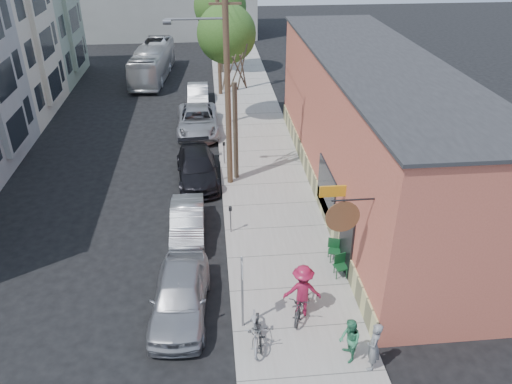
{
  "coord_description": "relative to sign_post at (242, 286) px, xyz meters",
  "views": [
    {
      "loc": [
        1.6,
        -15.98,
        12.23
      ],
      "look_at": [
        3.43,
        2.83,
        1.5
      ],
      "focal_mm": 35.0,
      "sensor_mm": 36.0,
      "label": 1
    }
  ],
  "objects": [
    {
      "name": "car_0",
      "position": [
        -2.07,
        0.97,
        -1.05
      ],
      "size": [
        2.19,
        4.73,
        1.57
      ],
      "primitive_type": "imported",
      "rotation": [
        0.0,
        0.0,
        -0.07
      ],
      "color": "#9999A0",
      "rests_on": "ground"
    },
    {
      "name": "patron_green",
      "position": [
        3.11,
        -1.72,
        -0.92
      ],
      "size": [
        0.61,
        0.77,
        1.52
      ],
      "primitive_type": "imported",
      "rotation": [
        0.0,
        0.0,
        -1.52
      ],
      "color": "#317C55",
      "rests_on": "sidewalk"
    },
    {
      "name": "car_3",
      "position": [
        -1.55,
        17.19,
        -1.08
      ],
      "size": [
        2.61,
        5.49,
        1.51
      ],
      "primitive_type": "imported",
      "rotation": [
        0.0,
        0.0,
        0.02
      ],
      "color": "#A1A2A9",
      "rests_on": "ground"
    },
    {
      "name": "cafe_building",
      "position": [
        6.64,
        8.72,
        1.47
      ],
      "size": [
        6.6,
        20.2,
        6.61
      ],
      "color": "#BB5945",
      "rests_on": "ground"
    },
    {
      "name": "utility_pole_far",
      "position": [
        0.1,
        24.12,
        3.51
      ],
      "size": [
        1.8,
        0.28,
        10.0
      ],
      "color": "#503A28",
      "rests_on": "sidewalk"
    },
    {
      "name": "parking_meter_near",
      "position": [
        -0.1,
        5.6,
        -0.85
      ],
      "size": [
        0.14,
        0.14,
        1.24
      ],
      "color": "slate",
      "rests_on": "sidewalk"
    },
    {
      "name": "car_1",
      "position": [
        -1.94,
        5.76,
        -1.18
      ],
      "size": [
        1.41,
        3.98,
        1.31
      ],
      "primitive_type": "imported",
      "rotation": [
        0.0,
        0.0,
        0.0
      ],
      "color": "gray",
      "rests_on": "ground"
    },
    {
      "name": "cyclist",
      "position": [
        2.04,
        0.38,
        -0.69
      ],
      "size": [
        1.34,
        0.84,
        1.98
      ],
      "primitive_type": "imported",
      "rotation": [
        0.0,
        0.0,
        3.05
      ],
      "color": "maroon",
      "rests_on": "sidewalk"
    },
    {
      "name": "cyclist_bike",
      "position": [
        2.04,
        0.38,
        -1.17
      ],
      "size": [
        1.35,
        2.04,
        1.02
      ],
      "primitive_type": "imported",
      "rotation": [
        0.0,
        0.0,
        -0.39
      ],
      "color": "black",
      "rests_on": "sidewalk"
    },
    {
      "name": "tree_bare",
      "position": [
        0.45,
        10.6,
        0.83
      ],
      "size": [
        0.24,
        0.24,
        5.02
      ],
      "color": "#44392C",
      "rests_on": "sidewalk"
    },
    {
      "name": "patron_grey",
      "position": [
        3.73,
        -2.09,
        -0.84
      ],
      "size": [
        0.59,
        0.72,
        1.69
      ],
      "primitive_type": "imported",
      "rotation": [
        0.0,
        0.0,
        -1.93
      ],
      "color": "slate",
      "rests_on": "sidewalk"
    },
    {
      "name": "utility_pole_near",
      "position": [
        0.04,
        10.11,
        3.58
      ],
      "size": [
        3.57,
        0.28,
        10.0
      ],
      "color": "#503A28",
      "rests_on": "sidewalk"
    },
    {
      "name": "parked_bike_b",
      "position": [
        0.34,
        -0.73,
        -1.18
      ],
      "size": [
        0.8,
        1.96,
        1.01
      ],
      "primitive_type": "imported",
      "rotation": [
        0.0,
        0.0,
        -0.07
      ],
      "color": "gray",
      "rests_on": "sidewalk"
    },
    {
      "name": "ground",
      "position": [
        -2.35,
        3.73,
        -1.83
      ],
      "size": [
        120.0,
        120.0,
        0.0
      ],
      "primitive_type": "plane",
      "color": "black"
    },
    {
      "name": "tree_leafy_far",
      "position": [
        0.45,
        29.91,
        3.61
      ],
      "size": [
        4.22,
        4.22,
        7.41
      ],
      "color": "#44392C",
      "rests_on": "sidewalk"
    },
    {
      "name": "tree_leafy_mid",
      "position": [
        0.45,
        18.37,
        3.9
      ],
      "size": [
        3.55,
        3.55,
        7.38
      ],
      "color": "#44392C",
      "rests_on": "sidewalk"
    },
    {
      "name": "patio_chair_b",
      "position": [
        3.85,
        2.22,
        -1.24
      ],
      "size": [
        0.61,
        0.61,
        0.88
      ],
      "primitive_type": null,
      "rotation": [
        0.0,
        0.0,
        0.25
      ],
      "color": "#113E1E",
      "rests_on": "sidewalk"
    },
    {
      "name": "sign_post",
      "position": [
        0.0,
        0.0,
        0.0
      ],
      "size": [
        0.07,
        0.45,
        2.8
      ],
      "color": "slate",
      "rests_on": "sidewalk"
    },
    {
      "name": "car_4",
      "position": [
        -1.55,
        22.47,
        -1.15
      ],
      "size": [
        1.45,
        4.12,
        1.36
      ],
      "primitive_type": "imported",
      "rotation": [
        0.0,
        0.0,
        0.0
      ],
      "color": "#A5A7AD",
      "rests_on": "ground"
    },
    {
      "name": "sidewalk",
      "position": [
        1.9,
        14.73,
        -1.76
      ],
      "size": [
        4.5,
        58.0,
        0.15
      ],
      "primitive_type": "cube",
      "color": "gray",
      "rests_on": "ground"
    },
    {
      "name": "car_2",
      "position": [
        -1.55,
        10.72,
        -1.12
      ],
      "size": [
        2.38,
        5.07,
        1.43
      ],
      "primitive_type": "imported",
      "rotation": [
        0.0,
        0.0,
        0.08
      ],
      "color": "black",
      "rests_on": "ground"
    },
    {
      "name": "parked_bike_a",
      "position": [
        0.45,
        -0.76,
        -1.22
      ],
      "size": [
        0.48,
        1.56,
        0.93
      ],
      "primitive_type": "imported",
      "rotation": [
        0.0,
        0.0,
        0.03
      ],
      "color": "black",
      "rests_on": "sidewalk"
    },
    {
      "name": "bus",
      "position": [
        -5.25,
        29.12,
        -0.5
      ],
      "size": [
        3.1,
        9.76,
        2.67
      ],
      "primitive_type": "imported",
      "rotation": [
        0.0,
        0.0,
        -0.09
      ],
      "color": "silver",
      "rests_on": "ground"
    },
    {
      "name": "patio_chair_a",
      "position": [
        3.85,
        3.22,
        -1.24
      ],
      "size": [
        0.64,
        0.64,
        0.88
      ],
      "primitive_type": null,
      "rotation": [
        0.0,
        0.0,
        -0.36
      ],
      "color": "#113E1E",
      "rests_on": "sidewalk"
    },
    {
      "name": "parking_meter_far",
      "position": [
        -0.1,
        12.28,
        -0.85
      ],
      "size": [
        0.14,
        0.14,
        1.24
      ],
      "color": "slate",
      "rests_on": "sidewalk"
    }
  ]
}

